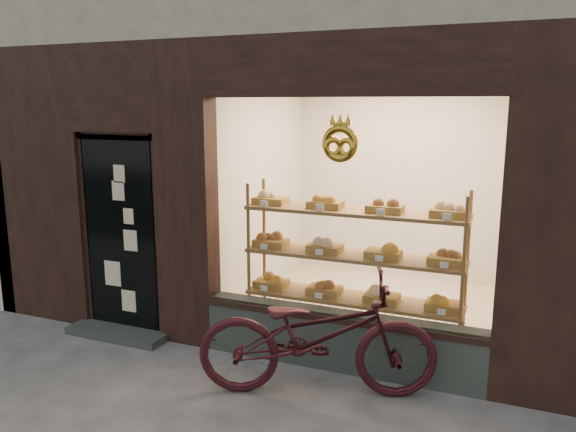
% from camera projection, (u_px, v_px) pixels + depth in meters
% --- Properties ---
extents(display_shelf, '(2.20, 0.45, 1.70)m').
position_uv_depth(display_shelf, '(353.00, 269.00, 5.62)').
color(display_shelf, brown).
rests_on(display_shelf, ground).
extents(bicycle, '(2.17, 1.34, 1.08)m').
position_uv_depth(bicycle, '(317.00, 336.00, 4.81)').
color(bicycle, black).
rests_on(bicycle, ground).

